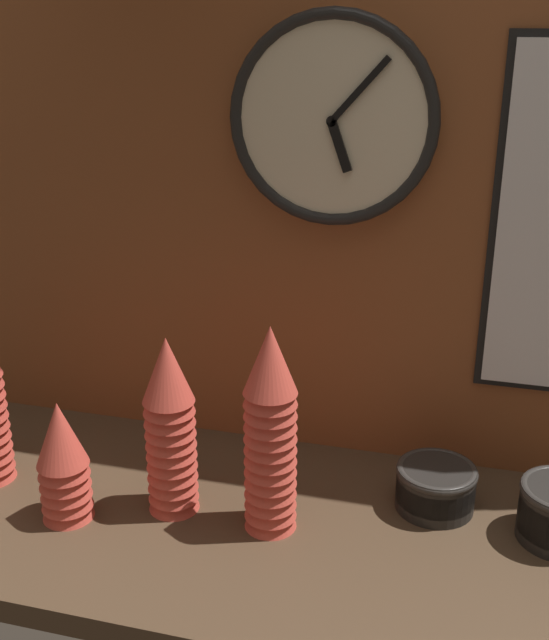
{
  "coord_description": "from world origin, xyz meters",
  "views": [
    {
      "loc": [
        0.37,
        -1.04,
        0.78
      ],
      "look_at": [
        0.08,
        0.04,
        0.33
      ],
      "focal_mm": 45.0,
      "sensor_mm": 36.0,
      "label": 1
    }
  ],
  "objects_px": {
    "cup_stack_center_left": "(63,461)",
    "cup_stack_center": "(170,426)",
    "wall_clock": "(333,120)",
    "cup_stack_center_right": "(270,431)",
    "bowl_stack_right": "(436,486)"
  },
  "relations": [
    {
      "from": "bowl_stack_right",
      "to": "wall_clock",
      "type": "bearing_deg",
      "value": 148.34
    },
    {
      "from": "cup_stack_center",
      "to": "wall_clock",
      "type": "distance_m",
      "value": 0.55
    },
    {
      "from": "cup_stack_center_right",
      "to": "bowl_stack_right",
      "type": "relative_size",
      "value": 2.59
    },
    {
      "from": "cup_stack_center_left",
      "to": "cup_stack_center",
      "type": "relative_size",
      "value": 0.68
    },
    {
      "from": "wall_clock",
      "to": "bowl_stack_right",
      "type": "bearing_deg",
      "value": -31.66
    },
    {
      "from": "cup_stack_center_left",
      "to": "cup_stack_center_right",
      "type": "bearing_deg",
      "value": 10.76
    },
    {
      "from": "cup_stack_center_left",
      "to": "bowl_stack_right",
      "type": "distance_m",
      "value": 0.6
    },
    {
      "from": "cup_stack_center",
      "to": "cup_stack_center_right",
      "type": "bearing_deg",
      "value": -2.07
    },
    {
      "from": "cup_stack_center_left",
      "to": "cup_stack_center",
      "type": "height_order",
      "value": "cup_stack_center"
    },
    {
      "from": "cup_stack_center_right",
      "to": "cup_stack_center",
      "type": "bearing_deg",
      "value": 177.93
    },
    {
      "from": "cup_stack_center_left",
      "to": "wall_clock",
      "type": "distance_m",
      "value": 0.69
    },
    {
      "from": "cup_stack_center_right",
      "to": "cup_stack_center_left",
      "type": "height_order",
      "value": "cup_stack_center_right"
    },
    {
      "from": "bowl_stack_right",
      "to": "wall_clock",
      "type": "relative_size",
      "value": 0.39
    },
    {
      "from": "cup_stack_center_left",
      "to": "bowl_stack_right",
      "type": "height_order",
      "value": "cup_stack_center_left"
    },
    {
      "from": "bowl_stack_right",
      "to": "cup_stack_center",
      "type": "bearing_deg",
      "value": -164.86
    }
  ]
}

